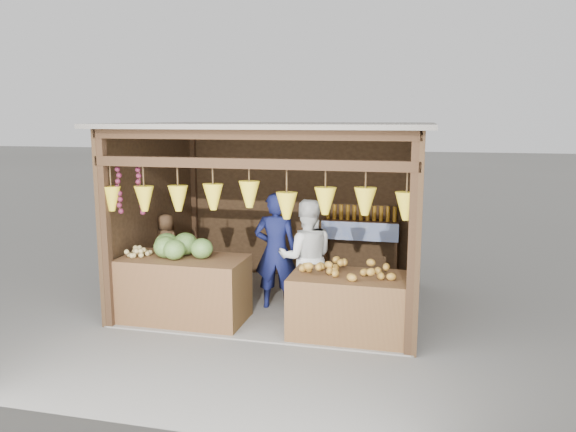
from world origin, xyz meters
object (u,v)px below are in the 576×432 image
object	(u,v)px
counter_left	(184,289)
vendor_seated	(166,244)
counter_right	(349,306)
woman_standing	(307,257)
man_standing	(276,251)

from	to	relation	value
counter_left	vendor_seated	world-z (taller)	vendor_seated
counter_right	vendor_seated	xyz separation A→B (m)	(-3.04, 1.14, 0.38)
woman_standing	vendor_seated	distance (m)	2.38
man_standing	counter_right	bearing A→B (deg)	138.02
woman_standing	man_standing	bearing A→B (deg)	-28.48
counter_left	counter_right	world-z (taller)	counter_left
man_standing	woman_standing	size ratio (longest dim) A/B	1.04
man_standing	vendor_seated	world-z (taller)	man_standing
counter_left	woman_standing	xyz separation A→B (m)	(1.55, 0.66, 0.37)
counter_right	counter_left	bearing A→B (deg)	179.38
woman_standing	counter_right	bearing A→B (deg)	121.29
counter_left	vendor_seated	distance (m)	1.40
counter_left	man_standing	xyz separation A→B (m)	(1.08, 0.78, 0.41)
counter_left	counter_right	xyz separation A→B (m)	(2.25, -0.02, -0.04)
counter_left	woman_standing	distance (m)	1.73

